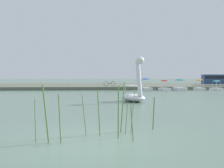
% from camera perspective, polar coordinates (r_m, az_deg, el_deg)
% --- Properties ---
extents(ground_plane, '(663.67, 663.67, 0.00)m').
position_cam_1_polar(ground_plane, '(7.56, -3.74, -11.64)').
color(ground_plane, '#567060').
extents(shore_bank_far, '(149.57, 25.74, 0.43)m').
position_cam_1_polar(shore_bank_far, '(48.92, -4.45, -0.35)').
color(shore_bank_far, '#5B6051').
rests_on(shore_bank_far, ground_plane).
extents(swan_boat, '(2.14, 2.73, 3.09)m').
position_cam_1_polar(swan_boat, '(18.92, 4.69, -1.86)').
color(swan_boat, white).
rests_on(swan_boat, ground_plane).
extents(pedal_boat_blue, '(1.49, 2.35, 1.62)m').
position_cam_1_polar(pedal_boat_blue, '(35.09, 7.10, -0.70)').
color(pedal_boat_blue, white).
rests_on(pedal_boat_blue, ground_plane).
extents(pedal_boat_red, '(1.23, 1.95, 1.39)m').
position_cam_1_polar(pedal_boat_red, '(35.17, 11.06, -0.77)').
color(pedal_boat_red, white).
rests_on(pedal_boat_red, ground_plane).
extents(pedal_boat_teal, '(1.27, 2.13, 1.49)m').
position_cam_1_polar(pedal_boat_teal, '(35.97, 14.14, -0.66)').
color(pedal_boat_teal, white).
rests_on(pedal_boat_teal, ground_plane).
extents(pedal_boat_orange, '(1.03, 1.80, 1.46)m').
position_cam_1_polar(pedal_boat_orange, '(36.96, 18.00, -0.63)').
color(pedal_boat_orange, white).
rests_on(pedal_boat_orange, ground_plane).
extents(pedal_boat_cyan, '(1.18, 1.89, 1.33)m').
position_cam_1_polar(pedal_boat_cyan, '(37.62, 21.19, -0.69)').
color(pedal_boat_cyan, white).
rests_on(pedal_boat_cyan, ground_plane).
extents(bicycle_parked, '(1.68, 0.22, 0.71)m').
position_cam_1_polar(bicycle_parked, '(38.98, -0.54, 0.05)').
color(bicycle_parked, black).
rests_on(bicycle_parked, shore_bank_far).
extents(parked_van, '(4.62, 2.30, 1.82)m').
position_cam_1_polar(parked_van, '(55.21, 20.81, 1.01)').
color(parked_van, navy).
rests_on(parked_van, shore_bank_far).
extents(reed_clump_foreground, '(3.59, 1.70, 1.57)m').
position_cam_1_polar(reed_clump_foreground, '(7.78, -2.22, -6.23)').
color(reed_clump_foreground, '#4C7F33').
rests_on(reed_clump_foreground, ground_plane).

